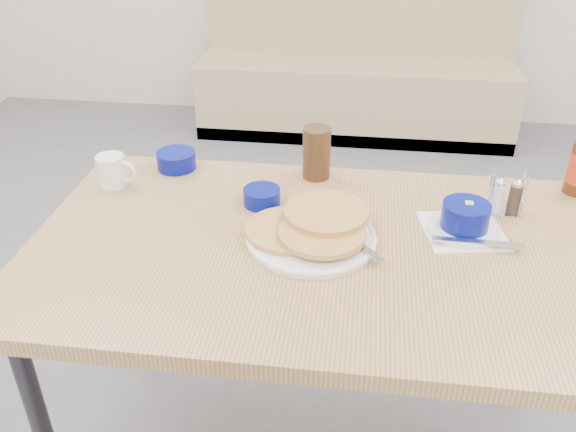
# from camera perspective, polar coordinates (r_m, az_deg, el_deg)

# --- Properties ---
(booth_bench) EXTENTS (1.90, 0.56, 1.22)m
(booth_bench) POSITION_cam_1_polar(r_m,az_deg,el_deg) (3.90, 6.40, 13.10)
(booth_bench) COLOR tan
(booth_bench) RESTS_ON ground
(dining_table) EXTENTS (1.40, 0.80, 0.76)m
(dining_table) POSITION_cam_1_polar(r_m,az_deg,el_deg) (1.45, 3.68, -4.73)
(dining_table) COLOR tan
(dining_table) RESTS_ON ground
(pancake_plate) EXTENTS (0.33, 0.31, 0.05)m
(pancake_plate) POSITION_cam_1_polar(r_m,az_deg,el_deg) (1.43, 2.25, -1.42)
(pancake_plate) COLOR white
(pancake_plate) RESTS_ON dining_table
(coffee_mug) EXTENTS (0.11, 0.08, 0.09)m
(coffee_mug) POSITION_cam_1_polar(r_m,az_deg,el_deg) (1.71, -16.07, 4.10)
(coffee_mug) COLOR white
(coffee_mug) RESTS_ON dining_table
(grits_setting) EXTENTS (0.23, 0.22, 0.08)m
(grits_setting) POSITION_cam_1_polar(r_m,az_deg,el_deg) (1.51, 16.22, -0.37)
(grits_setting) COLOR white
(grits_setting) RESTS_ON dining_table
(creamer_bowl) EXTENTS (0.11, 0.11, 0.05)m
(creamer_bowl) POSITION_cam_1_polar(r_m,az_deg,el_deg) (1.78, -10.41, 5.16)
(creamer_bowl) COLOR #050E72
(creamer_bowl) RESTS_ON dining_table
(butter_bowl) EXTENTS (0.10, 0.10, 0.04)m
(butter_bowl) POSITION_cam_1_polar(r_m,az_deg,el_deg) (1.57, -2.47, 1.82)
(butter_bowl) COLOR #050E72
(butter_bowl) RESTS_ON dining_table
(amber_tumbler) EXTENTS (0.08, 0.08, 0.14)m
(amber_tumbler) POSITION_cam_1_polar(r_m,az_deg,el_deg) (1.68, 2.69, 5.92)
(amber_tumbler) COLOR #3E2513
(amber_tumbler) RESTS_ON dining_table
(condiment_caddy) EXTENTS (0.09, 0.06, 0.11)m
(condiment_caddy) POSITION_cam_1_polar(r_m,az_deg,el_deg) (1.62, 19.69, 1.53)
(condiment_caddy) COLOR silver
(condiment_caddy) RESTS_ON dining_table
(sugar_wrapper) EXTENTS (0.04, 0.03, 0.00)m
(sugar_wrapper) POSITION_cam_1_polar(r_m,az_deg,el_deg) (1.47, -1.44, -1.16)
(sugar_wrapper) COLOR #FA5380
(sugar_wrapper) RESTS_ON dining_table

